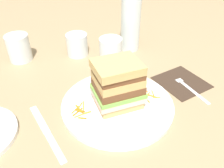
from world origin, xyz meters
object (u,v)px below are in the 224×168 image
object	(u,v)px
knife	(47,133)
juice_glass	(111,52)
water_bottle	(131,14)
sandwich	(118,84)
empty_tumbler_1	(19,48)
napkin_dark	(181,82)
main_plate	(117,105)
fork	(187,85)
empty_tumbler_0	(78,45)

from	to	relation	value
knife	juice_glass	size ratio (longest dim) A/B	2.37
water_bottle	knife	bearing A→B (deg)	-144.80
sandwich	empty_tumbler_1	bearing A→B (deg)	115.56
sandwich	napkin_dark	xyz separation A→B (m)	(0.22, 0.01, -0.07)
sandwich	main_plate	bearing A→B (deg)	22.09
main_plate	knife	world-z (taller)	main_plate
knife	empty_tumbler_1	xyz separation A→B (m)	(0.01, 0.37, 0.04)
main_plate	empty_tumbler_1	size ratio (longest dim) A/B	3.24
juice_glass	water_bottle	distance (m)	0.15
fork	juice_glass	bearing A→B (deg)	120.44
napkin_dark	empty_tumbler_0	world-z (taller)	empty_tumbler_0
napkin_dark	water_bottle	world-z (taller)	water_bottle
water_bottle	empty_tumbler_1	distance (m)	0.39
empty_tumbler_0	water_bottle	bearing A→B (deg)	-14.10
main_plate	napkin_dark	world-z (taller)	main_plate
napkin_dark	empty_tumbler_1	size ratio (longest dim) A/B	1.50
sandwich	empty_tumbler_1	world-z (taller)	sandwich
fork	knife	world-z (taller)	fork
fork	sandwich	bearing A→B (deg)	175.45
fork	juice_glass	world-z (taller)	juice_glass
fork	juice_glass	distance (m)	0.26
sandwich	juice_glass	size ratio (longest dim) A/B	1.49
sandwich	fork	world-z (taller)	sandwich
napkin_dark	empty_tumbler_0	xyz separation A→B (m)	(-0.21, 0.30, 0.04)
napkin_dark	fork	size ratio (longest dim) A/B	0.80
empty_tumbler_0	empty_tumbler_1	size ratio (longest dim) A/B	0.85
empty_tumbler_0	main_plate	bearing A→B (deg)	-92.05
main_plate	water_bottle	bearing A→B (deg)	53.38
fork	juice_glass	xyz separation A→B (m)	(-0.13, 0.22, 0.03)
fork	empty_tumbler_1	bearing A→B (deg)	135.93
sandwich	empty_tumbler_0	world-z (taller)	sandwich
knife	empty_tumbler_1	world-z (taller)	empty_tumbler_1
knife	water_bottle	size ratio (longest dim) A/B	0.71
napkin_dark	knife	size ratio (longest dim) A/B	0.66
fork	empty_tumbler_0	size ratio (longest dim) A/B	2.24
sandwich	empty_tumbler_0	size ratio (longest dim) A/B	1.69
empty_tumbler_1	sandwich	bearing A→B (deg)	-64.44
sandwich	water_bottle	distance (m)	0.33
juice_glass	fork	bearing A→B (deg)	-59.56
sandwich	juice_glass	world-z (taller)	sandwich
sandwich	knife	distance (m)	0.20
sandwich	water_bottle	size ratio (longest dim) A/B	0.44
napkin_dark	empty_tumbler_0	bearing A→B (deg)	124.53
main_plate	napkin_dark	distance (m)	0.22
sandwich	empty_tumbler_0	xyz separation A→B (m)	(0.01, 0.30, -0.03)
sandwich	empty_tumbler_1	xyz separation A→B (m)	(-0.17, 0.36, -0.03)
empty_tumbler_0	sandwich	bearing A→B (deg)	-92.16
sandwich	fork	size ratio (longest dim) A/B	0.76
knife	juice_glass	bearing A→B (deg)	37.87
main_plate	empty_tumbler_0	size ratio (longest dim) A/B	3.83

